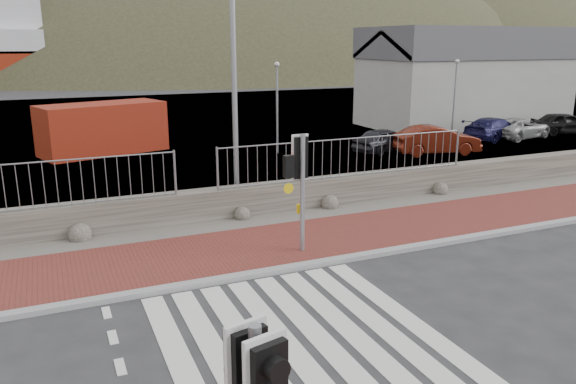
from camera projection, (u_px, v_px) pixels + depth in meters
name	position (u px, v px, depth m)	size (l,w,h in m)	color
ground	(305.00, 343.00, 9.58)	(220.00, 220.00, 0.00)	#28282B
sidewalk_far	(227.00, 253.00, 13.56)	(40.00, 3.00, 0.08)	maroon
kerb_far	(247.00, 275.00, 12.22)	(40.00, 0.25, 0.12)	gray
zebra_crossing	(305.00, 343.00, 9.57)	(4.62, 5.60, 0.01)	silver
gravel_strip	(205.00, 229.00, 15.33)	(40.00, 1.50, 0.06)	#59544C
stone_wall	(197.00, 206.00, 15.93)	(40.00, 0.60, 0.90)	#4B453D
railing	(196.00, 160.00, 15.44)	(18.07, 0.07, 1.22)	gray
quay	(112.00, 126.00, 34.32)	(120.00, 40.00, 0.50)	#4C4C4F
water	(77.00, 86.00, 65.35)	(220.00, 50.00, 0.05)	#3F4C54
harbor_building	(465.00, 76.00, 34.12)	(12.20, 6.20, 5.80)	#9E9E99
hills_backdrop	(123.00, 211.00, 96.08)	(254.00, 90.00, 100.00)	#2E3620
traffic_signal_far	(301.00, 168.00, 13.09)	(0.70, 0.27, 2.92)	gray
streetlight	(238.00, 36.00, 16.04)	(1.93, 0.30, 9.11)	gray
shipping_container	(103.00, 128.00, 25.70)	(5.46, 2.27, 2.27)	maroon
car_a	(385.00, 140.00, 25.99)	(1.34, 3.34, 1.14)	black
car_b	(436.00, 140.00, 25.52)	(1.37, 3.93, 1.30)	#55170C
car_c	(494.00, 129.00, 29.31)	(1.63, 4.02, 1.17)	#14133B
car_d	(519.00, 128.00, 29.78)	(1.81, 3.93, 1.09)	#989898
car_e	(565.00, 123.00, 31.00)	(1.45, 3.60, 1.22)	black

